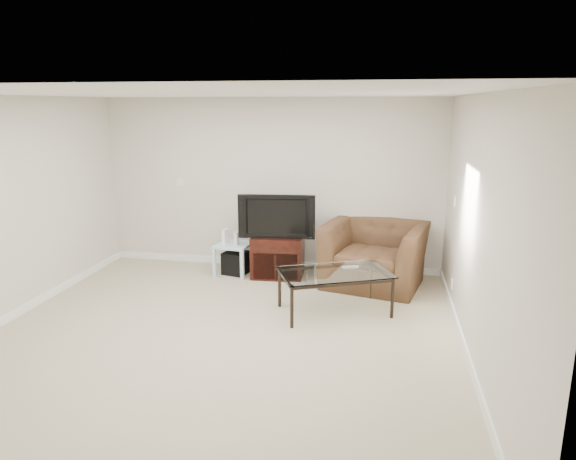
% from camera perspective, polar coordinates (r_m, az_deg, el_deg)
% --- Properties ---
extents(floor, '(5.00, 5.00, 0.00)m').
position_cam_1_polar(floor, '(5.60, -7.44, -11.67)').
color(floor, tan).
rests_on(floor, ground).
extents(ceiling, '(5.00, 5.00, 0.00)m').
position_cam_1_polar(ceiling, '(5.07, -8.35, 14.80)').
color(ceiling, white).
rests_on(ceiling, ground).
extents(wall_back, '(5.00, 0.02, 2.50)m').
position_cam_1_polar(wall_back, '(7.57, -1.93, 5.05)').
color(wall_back, silver).
rests_on(wall_back, ground).
extents(wall_right, '(0.02, 5.00, 2.50)m').
position_cam_1_polar(wall_right, '(5.01, 20.38, -0.33)').
color(wall_right, silver).
rests_on(wall_right, ground).
extents(plate_back, '(0.12, 0.02, 0.12)m').
position_cam_1_polar(plate_back, '(7.97, -11.87, 5.22)').
color(plate_back, white).
rests_on(plate_back, wall_back).
extents(plate_right_switch, '(0.02, 0.09, 0.13)m').
position_cam_1_polar(plate_right_switch, '(6.56, 18.03, 3.03)').
color(plate_right_switch, white).
rests_on(plate_right_switch, wall_right).
extents(plate_right_outlet, '(0.02, 0.08, 0.12)m').
position_cam_1_polar(plate_right_outlet, '(6.51, 17.73, -5.69)').
color(plate_right_outlet, white).
rests_on(plate_right_outlet, wall_right).
extents(tv_stand, '(0.74, 0.54, 0.60)m').
position_cam_1_polar(tv_stand, '(7.31, -1.14, -2.92)').
color(tv_stand, black).
rests_on(tv_stand, floor).
extents(dvd_player, '(0.42, 0.31, 0.06)m').
position_cam_1_polar(dvd_player, '(7.21, -1.19, -1.49)').
color(dvd_player, black).
rests_on(dvd_player, tv_stand).
extents(television, '(1.00, 0.29, 0.61)m').
position_cam_1_polar(television, '(7.13, -1.20, 1.68)').
color(television, black).
rests_on(television, tv_stand).
extents(side_table, '(0.51, 0.51, 0.45)m').
position_cam_1_polar(side_table, '(7.48, -6.05, -3.18)').
color(side_table, silver).
rests_on(side_table, floor).
extents(subwoofer, '(0.39, 0.39, 0.32)m').
position_cam_1_polar(subwoofer, '(7.51, -5.78, -3.63)').
color(subwoofer, black).
rests_on(subwoofer, floor).
extents(game_console, '(0.07, 0.15, 0.21)m').
position_cam_1_polar(game_console, '(7.42, -6.97, -0.71)').
color(game_console, white).
rests_on(game_console, side_table).
extents(game_case, '(0.05, 0.13, 0.18)m').
position_cam_1_polar(game_case, '(7.36, -5.76, -0.91)').
color(game_case, silver).
rests_on(game_case, side_table).
extents(recliner, '(1.46, 1.12, 1.13)m').
position_cam_1_polar(recliner, '(7.02, 9.59, -1.53)').
color(recliner, brown).
rests_on(recliner, floor).
extents(coffee_table, '(1.46, 1.17, 0.50)m').
position_cam_1_polar(coffee_table, '(6.10, 5.18, -6.88)').
color(coffee_table, black).
rests_on(coffee_table, floor).
extents(remote, '(0.21, 0.12, 0.02)m').
position_cam_1_polar(remote, '(6.17, 6.92, -4.11)').
color(remote, '#B2B2B7').
rests_on(remote, coffee_table).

